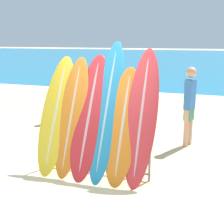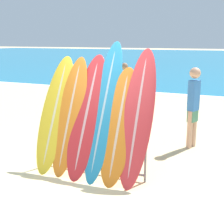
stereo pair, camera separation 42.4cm
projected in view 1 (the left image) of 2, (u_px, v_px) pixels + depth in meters
The scene contains 12 objects.
ground_plane at pixel (88, 182), 5.35m from camera, with size 160.00×160.00×0.00m, color beige.
ocean_water at pixel (206, 58), 40.68m from camera, with size 120.00×60.00×0.01m.
surfboard_rack at pixel (97, 147), 5.57m from camera, with size 1.96×0.04×0.95m.
surfboard_slot_0 at pixel (56, 114), 5.74m from camera, with size 0.58×1.07×2.08m.
surfboard_slot_1 at pixel (72, 116), 5.63m from camera, with size 0.53×1.02×2.08m.
surfboard_slot_2 at pixel (89, 116), 5.53m from camera, with size 0.60×1.15×2.13m.
surfboard_slot_3 at pixel (107, 110), 5.46m from camera, with size 0.50×1.25×2.37m.
surfboard_slot_4 at pixel (123, 125), 5.30m from camera, with size 0.57×0.98×1.92m.
surfboard_slot_5 at pixel (142, 116), 5.22m from camera, with size 0.53×1.05×2.25m.
person_near_water at pixel (65, 90), 9.26m from camera, with size 0.28×0.28×1.67m.
person_mid_beach at pixel (116, 86), 10.05m from camera, with size 0.28×0.22×1.66m.
person_far_left at pixel (190, 104), 6.98m from camera, with size 0.25×0.30×1.80m.
Camera 1 is at (2.03, -4.52, 2.38)m, focal length 50.00 mm.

